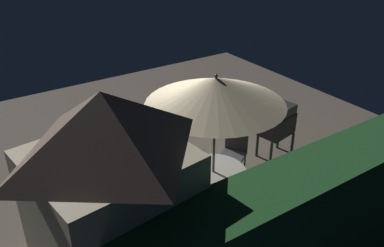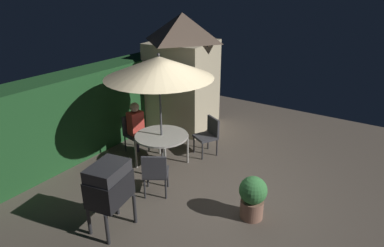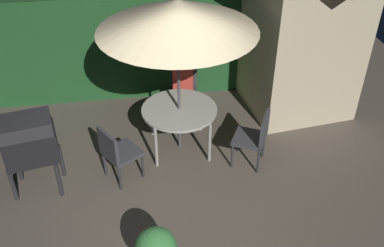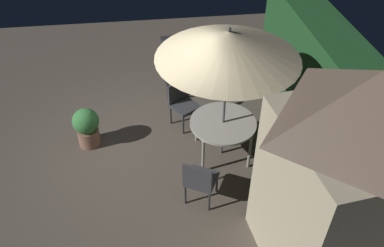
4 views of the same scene
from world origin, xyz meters
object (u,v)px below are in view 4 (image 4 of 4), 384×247
at_px(chair_toward_hedge, 200,180).
at_px(potted_plant_by_shed, 87,126).
at_px(patio_umbrella, 228,45).
at_px(bbq_grill, 176,57).
at_px(garden_shed, 344,180).
at_px(chair_far_side, 182,101).
at_px(person_in_red, 278,123).
at_px(patio_table, 223,125).
at_px(chair_near_shed, 281,134).

height_order(chair_toward_hedge, potted_plant_by_shed, chair_toward_hedge).
distance_m(patio_umbrella, bbq_grill, 2.61).
bearing_deg(patio_umbrella, chair_toward_hedge, -27.72).
bearing_deg(garden_shed, potted_plant_by_shed, -129.32).
bearing_deg(chair_toward_hedge, patio_umbrella, 152.28).
relative_size(bbq_grill, chair_far_side, 1.33).
bearing_deg(potted_plant_by_shed, person_in_red, 77.28).
relative_size(patio_umbrella, chair_far_side, 2.81).
bearing_deg(patio_umbrella, patio_table, 0.00).
xyz_separation_m(chair_near_shed, person_in_red, (-0.02, -0.08, 0.26)).
xyz_separation_m(potted_plant_by_shed, person_in_red, (0.76, 3.36, 0.36)).
height_order(garden_shed, bbq_grill, garden_shed).
relative_size(garden_shed, chair_toward_hedge, 3.46).
distance_m(garden_shed, person_in_red, 2.20).
xyz_separation_m(garden_shed, bbq_grill, (-4.34, -1.62, -0.74)).
bearing_deg(potted_plant_by_shed, chair_toward_hedge, 48.70).
distance_m(patio_table, bbq_grill, 2.21).
distance_m(chair_far_side, chair_toward_hedge, 2.05).
xyz_separation_m(patio_table, patio_umbrella, (-0.00, 0.00, 1.56)).
bearing_deg(chair_near_shed, potted_plant_by_shed, -102.68).
distance_m(chair_near_shed, chair_far_side, 2.01).
bearing_deg(potted_plant_by_shed, patio_table, 76.75).
relative_size(garden_shed, patio_table, 2.67).
distance_m(chair_far_side, potted_plant_by_shed, 1.86).
bearing_deg(chair_far_side, patio_table, 32.29).
height_order(garden_shed, chair_near_shed, garden_shed).
relative_size(patio_umbrella, person_in_red, 2.01).
xyz_separation_m(patio_table, chair_toward_hedge, (1.07, -0.56, -0.16)).
bearing_deg(potted_plant_by_shed, bbq_grill, 130.60).
bearing_deg(garden_shed, bbq_grill, -159.57).
distance_m(garden_shed, chair_toward_hedge, 2.21).
relative_size(chair_near_shed, person_in_red, 0.71).
bearing_deg(chair_near_shed, patio_table, -101.29).
distance_m(garden_shed, chair_far_side, 3.74).
bearing_deg(chair_near_shed, person_in_red, -101.29).
bearing_deg(chair_far_side, bbq_grill, -179.63).
relative_size(chair_near_shed, chair_far_side, 1.00).
xyz_separation_m(patio_table, bbq_grill, (-2.12, -0.63, 0.16)).
xyz_separation_m(garden_shed, person_in_red, (-2.04, -0.06, -0.80)).
distance_m(patio_table, person_in_red, 0.95).
height_order(chair_near_shed, chair_far_side, same).
xyz_separation_m(garden_shed, chair_far_side, (-3.21, -1.61, -1.07)).
relative_size(chair_near_shed, potted_plant_by_shed, 1.14).
bearing_deg(person_in_red, patio_table, -101.29).
height_order(potted_plant_by_shed, person_in_red, person_in_red).
bearing_deg(garden_shed, chair_toward_hedge, -126.78).
bearing_deg(person_in_red, chair_far_side, -126.98).
height_order(patio_table, chair_far_side, chair_far_side).
bearing_deg(potted_plant_by_shed, patio_umbrella, 76.75).
xyz_separation_m(chair_near_shed, potted_plant_by_shed, (-0.77, -3.44, -0.10)).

